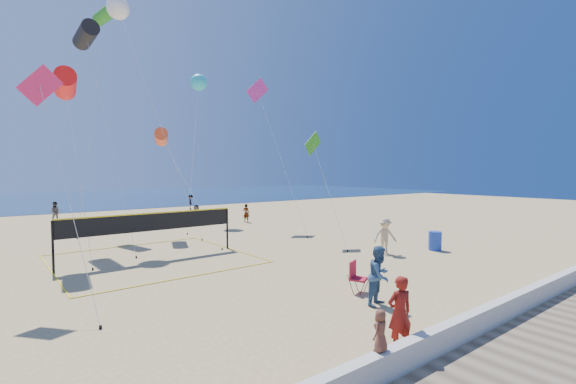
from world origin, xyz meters
TOP-DOWN VIEW (x-y plane):
  - ground at (0.00, 0.00)m, footprint 120.00×120.00m
  - ocean at (0.00, 62.00)m, footprint 140.00×50.00m
  - seawall at (0.00, -3.00)m, footprint 32.00×0.30m
  - boardwalk at (0.00, -5.00)m, footprint 32.00×3.60m
  - woman at (-1.36, -2.36)m, footprint 0.75×0.60m
  - toddler at (-2.76, -2.95)m, footprint 0.47×0.36m
  - bystander_a at (0.74, -0.04)m, footprint 1.06×0.91m
  - bystander_b at (7.00, 4.76)m, footprint 1.40×1.20m
  - far_person_1 at (3.90, 21.23)m, footprint 1.27×1.43m
  - far_person_2 at (7.80, 19.93)m, footprint 0.62×0.67m
  - far_person_3 at (-5.00, 29.68)m, footprint 0.96×0.82m
  - far_person_4 at (8.51, 33.23)m, footprint 0.92×1.21m
  - camp_chair at (1.11, 1.30)m, footprint 0.75×0.86m
  - trash_barrel at (9.92, 3.73)m, footprint 0.70×0.70m
  - volleyball_net at (-2.95, 10.83)m, footprint 8.71×8.57m
  - kite_0 at (-6.07, 13.75)m, footprint 1.24×4.78m
  - kite_1 at (-4.28, 18.47)m, footprint 1.39×8.27m
  - kite_2 at (-0.14, 17.47)m, footprint 1.69×7.86m
  - kite_3 at (-7.51, 7.86)m, footprint 1.54×5.20m
  - kite_4 at (6.47, 9.70)m, footprint 1.53×3.76m
  - kite_5 at (7.53, 17.41)m, footprint 2.02×7.04m
  - kite_6 at (-2.40, 18.54)m, footprint 4.36×5.22m
  - kite_7 at (5.33, 23.66)m, footprint 4.87×7.71m
  - kite_8 at (-2.01, 23.77)m, footprint 3.72×5.60m

SIDE VIEW (x-z plane):
  - ground at x=0.00m, z-range 0.00..0.00m
  - ocean at x=0.00m, z-range 0.00..0.03m
  - boardwalk at x=0.00m, z-range 0.00..0.03m
  - seawall at x=0.00m, z-range 0.00..0.60m
  - trash_barrel at x=9.92m, z-range 0.00..1.02m
  - camp_chair at x=1.11m, z-range 0.01..1.22m
  - far_person_2 at x=7.80m, z-range 0.00..1.54m
  - far_person_1 at x=3.90m, z-range 0.00..1.57m
  - far_person_4 at x=8.51m, z-range 0.00..1.66m
  - far_person_3 at x=-5.00m, z-range 0.00..1.72m
  - woman at x=-1.36m, z-range 0.00..1.79m
  - bystander_b at x=7.00m, z-range 0.00..1.88m
  - bystander_a at x=0.74m, z-range 0.00..1.89m
  - toddler at x=-2.76m, z-range 0.60..1.46m
  - volleyball_net at x=-2.95m, z-range 0.41..2.68m
  - kite_4 at x=6.47m, z-range 2.29..9.01m
  - kite_2 at x=-0.14m, z-range 2.98..10.07m
  - kite_3 at x=-7.51m, z-range 2.80..10.78m
  - kite_0 at x=-6.07m, z-range 3.94..13.10m
  - kite_5 at x=7.53m, z-range 4.33..15.90m
  - kite_7 at x=5.33m, z-range 5.63..18.33m
  - kite_1 at x=-4.28m, z-range 5.93..19.14m
  - kite_6 at x=-2.40m, z-range 6.95..22.27m
  - kite_8 at x=-2.01m, z-range 7.66..24.24m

